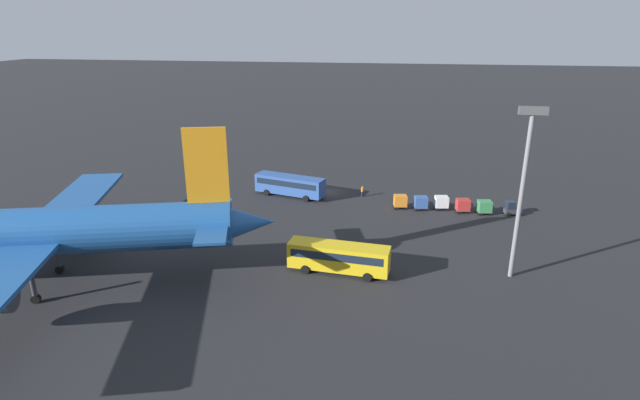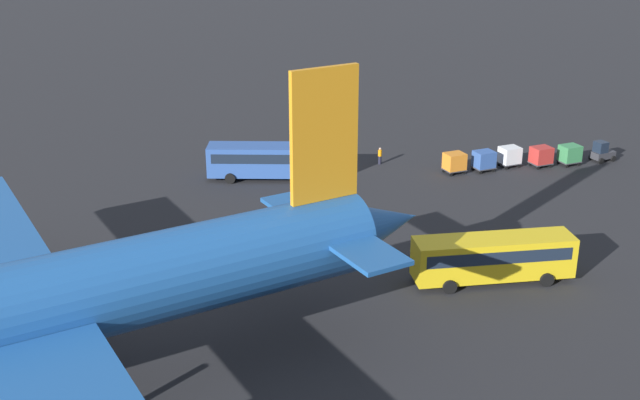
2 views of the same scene
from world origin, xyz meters
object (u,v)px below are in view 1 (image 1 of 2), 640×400
Objects in this scene: cargo_cart_white at (441,202)px; shuttle_bus_near at (290,184)px; cargo_cart_blue at (421,202)px; baggage_tug at (512,209)px; airplane at (22,233)px; cargo_cart_green at (484,206)px; worker_person at (362,192)px; cargo_cart_red at (463,205)px; shuttle_bus_far at (339,256)px; cargo_cart_orange at (400,201)px.

shuttle_bus_near is at bearing -5.36° from cargo_cart_white.
cargo_cart_white is at bearing -168.28° from cargo_cart_blue.
shuttle_bus_near reaches higher than baggage_tug.
airplane is 4.31× the size of shuttle_bus_near.
baggage_tug reaches higher than cargo_cart_green.
shuttle_bus_near reaches higher than worker_person.
baggage_tug is at bearing -178.26° from cargo_cart_red.
cargo_cart_green and cargo_cart_white have the same top height.
cargo_cart_red is (7.01, 0.21, 0.25)m from baggage_tug.
cargo_cart_red is 3.17m from cargo_cart_white.
shuttle_bus_near is 27.67m from shuttle_bus_far.
shuttle_bus_near is 24.26m from cargo_cart_white.
shuttle_bus_near is at bearing 7.99° from worker_person.
cargo_cart_blue is (-9.32, 4.55, 0.32)m from worker_person.
airplane reaches higher than baggage_tug.
cargo_cart_red is (-27.22, 3.01, -0.81)m from shuttle_bus_near.
cargo_cart_green is at bearing 178.31° from cargo_cart_orange.
cargo_cart_white is 6.19m from cargo_cart_orange.
airplane is 23.01× the size of cargo_cart_orange.
cargo_cart_blue is (13.17, 0.11, 0.25)m from baggage_tug.
cargo_cart_white is (-12.41, 3.91, 0.32)m from worker_person.
cargo_cart_blue is (3.08, 0.64, 0.00)m from cargo_cart_white.
shuttle_bus_near is (-20.08, -34.43, -4.35)m from airplane.
cargo_cart_green and cargo_cart_blue have the same top height.
cargo_cart_orange is (12.34, -0.36, 0.00)m from cargo_cart_green.
worker_person is 10.38m from cargo_cart_blue.
cargo_cart_green is at bearing 171.49° from cargo_cart_white.
airplane is 4.45× the size of shuttle_bus_far.
worker_person is at bearing -23.99° from baggage_tug.
baggage_tug is 1.17× the size of cargo_cart_red.
cargo_cart_blue is 1.00× the size of cargo_cart_orange.
shuttle_bus_far is at bearing 66.88° from cargo_cart_blue.
shuttle_bus_near is 21.27m from cargo_cart_blue.
airplane is 59.51m from cargo_cart_green.
cargo_cart_white is at bearing -113.76° from shuttle_bus_far.
shuttle_bus_near is at bearing -17.49° from baggage_tug.
shuttle_bus_far is 27.13m from cargo_cart_red.
shuttle_bus_near is 30.48m from cargo_cart_green.
cargo_cart_green is at bearing 176.74° from cargo_cart_red.
cargo_cart_blue is (-21.05, 2.90, -0.81)m from shuttle_bus_near.
cargo_cart_blue is (9.25, -0.28, 0.00)m from cargo_cart_green.
cargo_cart_green is (-18.75, -21.96, -0.81)m from shuttle_bus_far.
baggage_tug is at bearing -169.92° from shuttle_bus_near.
shuttle_bus_near reaches higher than cargo_cart_white.
shuttle_bus_far is at bearing 89.64° from worker_person.
shuttle_bus_near is 5.34× the size of cargo_cart_orange.
cargo_cart_blue is at bearing -173.09° from shuttle_bus_near.
shuttle_bus_far is (-31.64, -9.28, -4.35)m from airplane.
baggage_tug is 7.01m from cargo_cart_red.
cargo_cart_orange is (16.26, 0.02, 0.25)m from baggage_tug.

